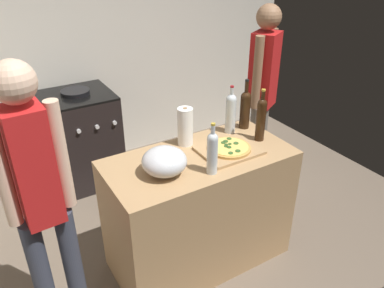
{
  "coord_description": "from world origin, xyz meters",
  "views": [
    {
      "loc": [
        -1.3,
        -1.22,
        2.19
      ],
      "look_at": [
        -0.13,
        0.73,
        0.95
      ],
      "focal_mm": 35.59,
      "sensor_mm": 36.0,
      "label": 1
    }
  ],
  "objects": [
    {
      "name": "wine_bottle_amber",
      "position": [
        0.26,
        0.83,
        1.07
      ],
      "size": [
        0.08,
        0.08,
        0.36
      ],
      "color": "silver",
      "rests_on": "counter"
    },
    {
      "name": "wine_bottle_dark",
      "position": [
        -0.17,
        0.43,
        1.05
      ],
      "size": [
        0.07,
        0.07,
        0.34
      ],
      "color": "silver",
      "rests_on": "counter"
    },
    {
      "name": "mixing_bowl",
      "position": [
        -0.42,
        0.57,
        0.99
      ],
      "size": [
        0.28,
        0.28,
        0.17
      ],
      "color": "#B2B2B7",
      "rests_on": "counter"
    },
    {
      "name": "ground_plane",
      "position": [
        0.0,
        1.24,
        -0.01
      ],
      "size": [
        4.21,
        3.08,
        0.02
      ],
      "primitive_type": "cube",
      "color": "#6B5B4C"
    },
    {
      "name": "stove",
      "position": [
        -0.54,
        2.13,
        0.47
      ],
      "size": [
        0.66,
        0.62,
        0.97
      ],
      "color": "black",
      "rests_on": "ground_plane"
    },
    {
      "name": "person_in_stripes",
      "position": [
        -1.15,
        0.57,
        0.99
      ],
      "size": [
        0.36,
        0.21,
        1.73
      ],
      "color": "#383D4C",
      "rests_on": "ground_plane"
    },
    {
      "name": "counter",
      "position": [
        -0.13,
        0.63,
        0.45
      ],
      "size": [
        1.28,
        0.63,
        0.9
      ],
      "primitive_type": "cube",
      "color": "tan",
      "rests_on": "ground_plane"
    },
    {
      "name": "paper_towel_roll",
      "position": [
        -0.12,
        0.83,
        1.04
      ],
      "size": [
        0.11,
        0.11,
        0.28
      ],
      "color": "white",
      "rests_on": "counter"
    },
    {
      "name": "cutting_board",
      "position": [
        0.08,
        0.58,
        0.91
      ],
      "size": [
        0.4,
        0.32,
        0.02
      ],
      "primitive_type": "cube",
      "color": "tan",
      "rests_on": "counter"
    },
    {
      "name": "pizza",
      "position": [
        0.08,
        0.59,
        0.93
      ],
      "size": [
        0.3,
        0.3,
        0.03
      ],
      "color": "tan",
      "rests_on": "cutting_board"
    },
    {
      "name": "wine_bottle_clear",
      "position": [
        0.37,
        0.62,
        1.08
      ],
      "size": [
        0.07,
        0.07,
        0.38
      ],
      "color": "#331E0F",
      "rests_on": "counter"
    },
    {
      "name": "kitchen_wall_rear",
      "position": [
        0.0,
        2.53,
        1.3
      ],
      "size": [
        4.21,
        0.1,
        2.6
      ],
      "primitive_type": "cube",
      "color": "silver",
      "rests_on": "ground_plane"
    },
    {
      "name": "wine_bottle_green",
      "position": [
        0.4,
        0.83,
        1.06
      ],
      "size": [
        0.08,
        0.08,
        0.38
      ],
      "color": "#331E0F",
      "rests_on": "counter"
    },
    {
      "name": "person_in_red",
      "position": [
        0.87,
        1.19,
        1.01
      ],
      "size": [
        0.36,
        0.29,
        1.73
      ],
      "color": "slate",
      "rests_on": "ground_plane"
    }
  ]
}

